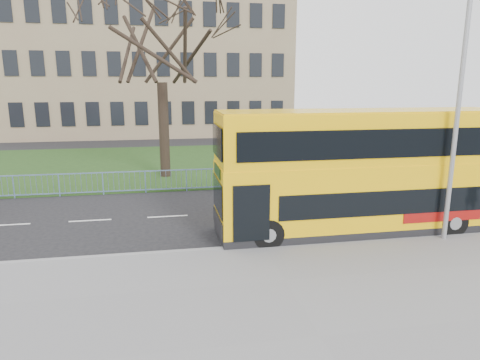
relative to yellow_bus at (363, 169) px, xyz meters
name	(u,v)px	position (x,y,z in m)	size (l,w,h in m)	color
ground	(253,233)	(-3.82, 0.51, -2.31)	(120.00, 120.00, 0.00)	black
pavement	(320,339)	(-3.82, -6.24, -2.25)	(80.00, 10.50, 0.12)	slate
kerb	(263,247)	(-3.82, -1.04, -2.24)	(80.00, 0.20, 0.14)	gray
grass_verge	(210,162)	(-3.82, 14.81, -2.27)	(80.00, 15.40, 0.08)	#1B3513
guard_railing	(226,179)	(-3.82, 7.11, -1.76)	(40.00, 0.12, 1.10)	#6A88BD
bare_tree	(161,63)	(-6.82, 10.51, 4.00)	(8.71, 8.71, 12.45)	black
civic_building	(143,67)	(-8.82, 35.51, 4.69)	(30.00, 15.00, 14.00)	#886F56
yellow_bus	(363,169)	(0.00, 0.00, 0.00)	(10.28, 2.51, 4.30)	yellow
street_lamp	(455,106)	(2.27, -1.48, 2.24)	(1.71, 0.34, 8.08)	#919399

